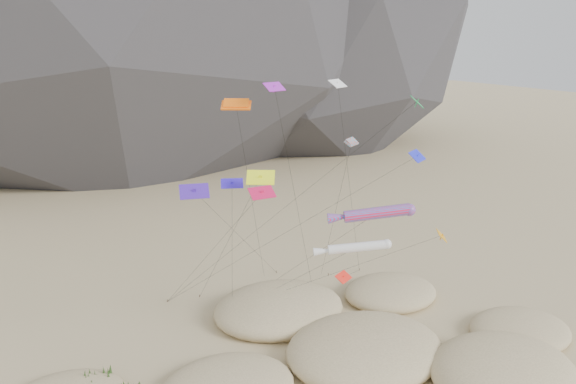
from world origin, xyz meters
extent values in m
ellipsoid|color=black|center=(56.00, 110.00, 38.00)|extent=(130.55, 126.41, 100.00)
ellipsoid|color=#CCB789|center=(11.41, -3.48, 0.92)|extent=(13.86, 11.78, 4.11)
ellipsoid|color=#CCB789|center=(2.61, 5.29, 0.88)|extent=(15.78, 13.41, 3.92)
ellipsoid|color=#CCB789|center=(19.26, 1.19, 0.56)|extent=(10.85, 9.22, 2.48)
ellipsoid|color=#CCB789|center=(-0.84, 16.64, 0.86)|extent=(14.71, 12.50, 3.80)
ellipsoid|color=#CCB789|center=(12.84, 14.41, 0.64)|extent=(11.37, 9.66, 2.84)
ellipsoid|color=black|center=(10.28, -3.37, 1.00)|extent=(3.25, 2.78, 0.97)
ellipsoid|color=black|center=(-8.19, 6.77, 0.70)|extent=(2.06, 1.76, 0.62)
ellipsoid|color=black|center=(4.09, 2.88, 1.10)|extent=(3.22, 2.76, 0.97)
ellipsoid|color=black|center=(6.23, 4.99, 1.00)|extent=(2.41, 2.06, 0.72)
ellipsoid|color=black|center=(0.98, 0.54, 0.90)|extent=(2.76, 2.36, 0.83)
ellipsoid|color=black|center=(18.32, 3.07, 0.60)|extent=(2.53, 2.17, 0.76)
ellipsoid|color=black|center=(-3.14, 14.67, 1.00)|extent=(2.70, 2.31, 0.81)
ellipsoid|color=black|center=(1.07, 13.20, 0.90)|extent=(2.83, 2.42, 0.85)
ellipsoid|color=black|center=(14.48, 13.57, 0.70)|extent=(2.55, 2.18, 0.77)
ellipsoid|color=black|center=(12.79, 12.90, 0.60)|extent=(1.86, 1.60, 0.56)
ellipsoid|color=black|center=(-20.80, 12.47, 0.50)|extent=(2.03, 1.73, 0.61)
cylinder|color=#3F2D1E|center=(-4.87, 20.41, 0.15)|extent=(0.08, 0.08, 0.30)
cylinder|color=#3F2D1E|center=(-0.42, 24.48, 0.15)|extent=(0.08, 0.08, 0.30)
cylinder|color=#3F2D1E|center=(5.83, 20.62, 0.15)|extent=(0.08, 0.08, 0.30)
cylinder|color=#3F2D1E|center=(4.13, 27.07, 0.15)|extent=(0.08, 0.08, 0.30)
cylinder|color=#3F2D1E|center=(9.68, 23.13, 0.15)|extent=(0.08, 0.08, 0.30)
cylinder|color=#3F2D1E|center=(-7.08, 25.10, 0.15)|extent=(0.08, 0.08, 0.30)
cylinder|color=#3F2D1E|center=(14.13, 22.57, 0.15)|extent=(0.08, 0.08, 0.30)
cylinder|color=#3F2D1E|center=(-10.81, 25.66, 0.15)|extent=(0.08, 0.08, 0.30)
cylinder|color=red|center=(4.96, 7.45, 13.69)|extent=(6.28, 3.64, 1.80)
sphere|color=red|center=(7.83, 6.17, 13.94)|extent=(1.21, 1.21, 1.21)
cone|color=red|center=(1.81, 8.85, 13.37)|extent=(2.80, 2.01, 1.29)
cylinder|color=black|center=(3.81, 16.16, 6.84)|extent=(2.32, 17.44, 13.71)
cylinder|color=silver|center=(2.19, 6.50, 11.06)|extent=(5.43, 3.01, 1.26)
sphere|color=silver|center=(4.71, 5.41, 11.28)|extent=(0.92, 0.92, 0.92)
cone|color=silver|center=(-0.58, 7.71, 10.79)|extent=(2.37, 1.62, 0.94)
cylinder|color=black|center=(0.31, 13.99, 5.53)|extent=(3.78, 14.98, 11.08)
cube|color=#FF660D|center=(-7.23, 12.16, 24.08)|extent=(2.75, 2.22, 0.77)
cube|color=#FF660D|center=(-7.23, 12.16, 24.28)|extent=(2.30, 1.83, 0.75)
cylinder|color=black|center=(-2.46, 19.54, 12.04)|extent=(9.57, 14.79, 24.10)
cube|color=#FF361A|center=(4.70, 11.64, 19.80)|extent=(2.07, 1.70, 0.55)
cube|color=#FF361A|center=(4.70, 11.64, 19.97)|extent=(1.73, 1.41, 0.54)
cylinder|color=black|center=(6.87, 17.76, 9.90)|extent=(4.37, 12.25, 19.81)
cube|color=#EDFF1A|center=(-6.80, 8.27, 18.41)|extent=(2.61, 2.16, 1.05)
cube|color=#EDFF1A|center=(-6.80, 8.27, 18.26)|extent=(0.43, 0.46, 0.78)
cylinder|color=black|center=(-6.94, 16.69, 9.23)|extent=(0.30, 16.85, 18.38)
cube|color=#1B22ED|center=(12.33, 10.68, 17.87)|extent=(2.65, 2.19, 1.00)
cube|color=#1B22ED|center=(12.33, 10.68, 17.72)|extent=(0.41, 0.43, 0.80)
cylinder|color=black|center=(0.76, 18.17, 8.96)|extent=(23.16, 15.01, 17.84)
cube|color=purple|center=(-4.70, 9.76, 25.77)|extent=(2.03, 1.39, 0.70)
cube|color=purple|center=(-4.70, 9.76, 25.62)|extent=(0.27, 0.26, 0.63)
cylinder|color=black|center=(0.56, 15.19, 12.91)|extent=(10.56, 10.88, 25.73)
cube|color=#179947|center=(13.89, 13.06, 23.16)|extent=(2.65, 2.98, 1.16)
cube|color=#179947|center=(13.89, 13.06, 23.01)|extent=(0.51, 0.49, 0.90)
cylinder|color=black|center=(1.54, 19.36, 11.61)|extent=(24.72, 12.63, 23.13)
cube|color=white|center=(7.05, 17.98, 24.96)|extent=(2.53, 2.08, 0.81)
cube|color=white|center=(7.05, 17.98, 24.81)|extent=(0.34, 0.32, 0.77)
cylinder|color=black|center=(10.59, 20.28, 12.50)|extent=(7.11, 4.62, 24.92)
cube|color=#3E1B9F|center=(-11.65, 11.39, 17.06)|extent=(2.75, 1.82, 1.05)
cube|color=#3E1B9F|center=(-11.65, 11.39, 16.91)|extent=(0.38, 0.41, 0.84)
cylinder|color=black|center=(-3.76, 19.23, 8.55)|extent=(15.81, 15.70, 17.03)
cube|color=orange|center=(13.78, 7.79, 9.77)|extent=(1.91, 2.20, 0.90)
cube|color=orange|center=(13.78, 7.79, 9.62)|extent=(0.40, 0.38, 0.66)
cylinder|color=black|center=(4.45, 14.10, 4.91)|extent=(18.67, 12.65, 9.74)
cube|color=#C41244|center=(-7.76, 6.01, 17.77)|extent=(2.11, 1.10, 0.79)
cube|color=#C41244|center=(-7.76, 6.01, 17.62)|extent=(0.25, 0.23, 0.72)
cylinder|color=black|center=(-9.29, 15.84, 8.91)|extent=(3.08, 19.67, 17.74)
cube|color=red|center=(0.27, 5.85, 8.73)|extent=(1.96, 1.62, 0.61)
cube|color=red|center=(0.27, 5.85, 8.58)|extent=(0.26, 0.24, 0.60)
cylinder|color=black|center=(7.20, 14.21, 4.39)|extent=(13.89, 16.75, 8.70)
cube|color=#2D18CE|center=(-8.38, 10.79, 17.50)|extent=(2.18, 1.68, 0.66)
cube|color=#2D18CE|center=(-8.38, 10.79, 17.35)|extent=(0.28, 0.24, 0.67)
cylinder|color=black|center=(-6.63, 15.60, 8.77)|extent=(3.54, 9.64, 17.46)
camera|label=1|loc=(-26.37, -33.29, 30.13)|focal=35.00mm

